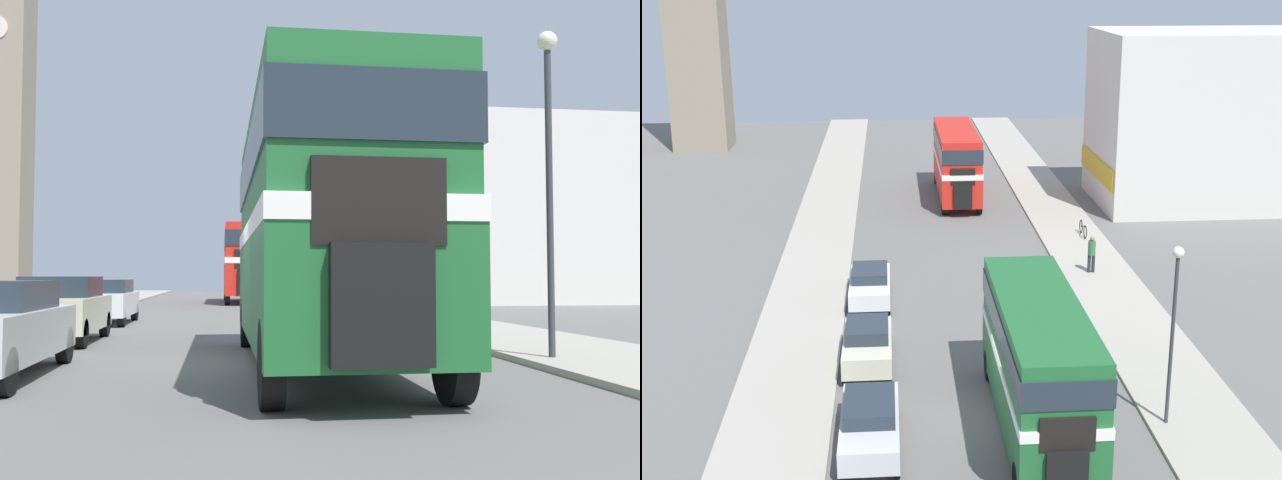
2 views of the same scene
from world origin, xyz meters
The scene contains 11 objects.
ground_plane centered at (0.00, 0.00, 0.00)m, with size 120.00×120.00×0.00m, color slate.
sidewalk_right centered at (6.75, 0.00, 0.06)m, with size 3.50×120.00×0.12m.
double_decker_bus centered at (1.47, -0.69, 2.53)m, with size 2.51×9.51×4.26m.
bus_distant centered at (1.19, 29.25, 2.61)m, with size 2.41×10.02×4.40m.
car_parked_mid centered at (-3.94, 4.63, 0.79)m, with size 1.75×4.00×1.54m.
car_parked_far centered at (-3.96, 11.23, 0.75)m, with size 1.74×4.22×1.44m.
pedestrian_walking centered at (6.44, 13.84, 1.12)m, with size 0.36×0.36×1.78m.
bicycle_on_pavement centered at (7.34, 19.87, 0.48)m, with size 0.05×1.76×0.78m.
street_lamp centered at (5.60, -0.82, 3.96)m, with size 0.36×0.36×5.86m.
church_tower centered at (-17.95, 47.48, 17.35)m, with size 4.46×4.46×34.07m.
shop_building_block centered at (20.58, 27.00, 5.23)m, with size 21.87×8.69×10.47m.
Camera 1 is at (-0.23, -12.81, 1.55)m, focal length 40.00 mm.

